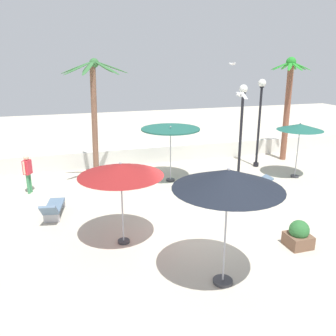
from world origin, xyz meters
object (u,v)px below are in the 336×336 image
lamp_post_1 (241,126)px  lamp_post_0 (260,113)px  lounge_chair_0 (53,208)px  seagull_1 (241,95)px  patio_umbrella_5 (228,180)px  planter (299,235)px  patio_umbrella_1 (171,131)px  palm_tree_1 (94,106)px  patio_umbrella_2 (121,170)px  guest_0 (28,170)px  lounge_chair_1 (250,188)px  palm_tree_0 (288,98)px  patio_umbrella_0 (300,128)px  seagull_0 (232,64)px

lamp_post_1 → lamp_post_0: bearing=44.7°
lounge_chair_0 → seagull_1: (7.56, 0.66, 3.67)m
patio_umbrella_5 → planter: patio_umbrella_5 is taller
patio_umbrella_1 → palm_tree_1: palm_tree_1 is taller
patio_umbrella_2 → guest_0: size_ratio=1.56×
patio_umbrella_5 → lounge_chair_1: bearing=54.6°
lamp_post_0 → palm_tree_0: bearing=20.2°
patio_umbrella_0 → patio_umbrella_5: bearing=-136.0°
seagull_0 → lamp_post_0: bearing=-88.0°
patio_umbrella_1 → patio_umbrella_5: (-1.04, -7.91, 0.42)m
patio_umbrella_1 → lamp_post_1: size_ratio=0.60×
patio_umbrella_5 → lamp_post_0: 10.68m
seagull_0 → patio_umbrella_0: bearing=-79.4°
patio_umbrella_5 → lounge_chair_0: patio_umbrella_5 is taller
patio_umbrella_5 → palm_tree_1: bearing=105.4°
patio_umbrella_5 → patio_umbrella_1: bearing=82.5°
patio_umbrella_1 → lounge_chair_1: (2.54, -2.88, -1.96)m
patio_umbrella_0 → lamp_post_1: 3.07m
seagull_0 → planter: seagull_0 is taller
palm_tree_0 → guest_0: 13.60m
lounge_chair_0 → patio_umbrella_2: bearing=-50.1°
patio_umbrella_0 → seagull_1: bearing=-168.1°
patio_umbrella_2 → palm_tree_1: (-0.17, 5.32, 1.22)m
lamp_post_0 → lounge_chair_0: size_ratio=2.30×
palm_tree_0 → planter: palm_tree_0 is taller
patio_umbrella_0 → seagull_0: size_ratio=1.97×
guest_0 → patio_umbrella_5: bearing=-57.7°
lounge_chair_0 → seagull_1: seagull_1 is taller
lamp_post_0 → patio_umbrella_2: bearing=-143.4°
patio_umbrella_0 → patio_umbrella_5: (-6.93, -6.68, 0.36)m
palm_tree_0 → planter: bearing=-121.3°
lamp_post_0 → palm_tree_1: bearing=-175.1°
patio_umbrella_1 → lounge_chair_1: patio_umbrella_1 is taller
palm_tree_0 → lounge_chair_1: palm_tree_0 is taller
patio_umbrella_5 → lounge_chair_0: bearing=128.2°
guest_0 → seagull_1: (8.54, -2.20, 3.04)m
lounge_chair_1 → seagull_1: 3.77m
lamp_post_1 → lounge_chair_1: (-0.28, -1.60, -2.24)m
palm_tree_1 → guest_0: 3.87m
patio_umbrella_0 → palm_tree_0: size_ratio=0.48×
lamp_post_0 → guest_0: (-11.19, -0.66, -1.82)m
lamp_post_0 → seagull_0: seagull_0 is taller
palm_tree_1 → seagull_1: palm_tree_1 is taller
patio_umbrella_1 → patio_umbrella_2: bearing=-121.2°
patio_umbrella_2 → seagull_1: seagull_1 is taller
patio_umbrella_1 → seagull_0: (4.90, 4.00, 2.81)m
patio_umbrella_2 → palm_tree_1: 5.46m
patio_umbrella_5 → palm_tree_1: palm_tree_1 is taller
patio_umbrella_2 → patio_umbrella_5: (2.06, -2.78, 0.42)m
lounge_chair_1 → patio_umbrella_2: bearing=-158.2°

